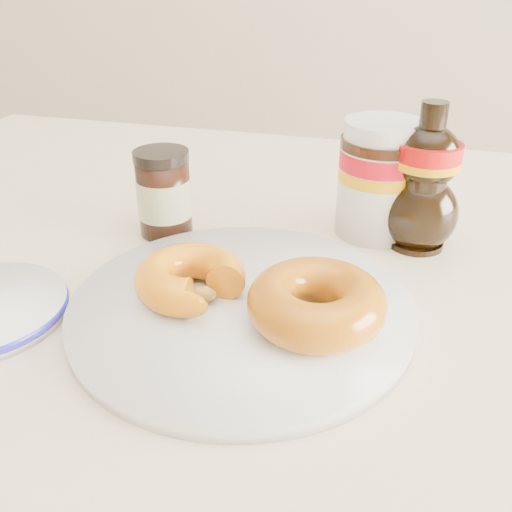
% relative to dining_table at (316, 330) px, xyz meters
% --- Properties ---
extents(dining_table, '(1.40, 0.90, 0.75)m').
position_rel_dining_table_xyz_m(dining_table, '(0.00, 0.00, 0.00)').
color(dining_table, beige).
rests_on(dining_table, ground).
extents(plate, '(0.31, 0.31, 0.02)m').
position_rel_dining_table_xyz_m(plate, '(-0.05, -0.11, 0.09)').
color(plate, white).
rests_on(plate, dining_table).
extents(donut_bitten, '(0.11, 0.11, 0.03)m').
position_rel_dining_table_xyz_m(donut_bitten, '(-0.10, -0.11, 0.12)').
color(donut_bitten, orange).
rests_on(donut_bitten, plate).
extents(donut_whole, '(0.15, 0.15, 0.04)m').
position_rel_dining_table_xyz_m(donut_whole, '(0.02, -0.13, 0.12)').
color(donut_whole, '#A85A0A').
rests_on(donut_whole, plate).
extents(nutella_jar, '(0.09, 0.09, 0.13)m').
position_rel_dining_table_xyz_m(nutella_jar, '(0.05, 0.10, 0.15)').
color(nutella_jar, white).
rests_on(nutella_jar, dining_table).
extents(syrup_bottle, '(0.09, 0.08, 0.16)m').
position_rel_dining_table_xyz_m(syrup_bottle, '(0.10, 0.07, 0.16)').
color(syrup_bottle, black).
rests_on(syrup_bottle, dining_table).
extents(dark_jar, '(0.06, 0.06, 0.10)m').
position_rel_dining_table_xyz_m(dark_jar, '(-0.19, 0.03, 0.13)').
color(dark_jar, black).
rests_on(dark_jar, dining_table).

